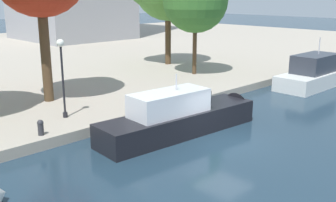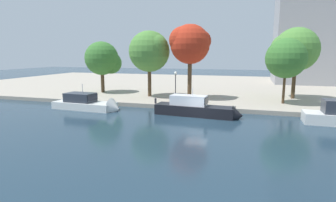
% 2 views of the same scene
% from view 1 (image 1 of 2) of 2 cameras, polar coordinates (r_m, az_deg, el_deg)
% --- Properties ---
extents(ground_plane, '(220.00, 220.00, 0.00)m').
position_cam_1_polar(ground_plane, '(21.10, 8.09, -5.76)').
color(ground_plane, '#1E3342').
extents(motor_yacht_1, '(10.82, 3.08, 4.01)m').
position_cam_1_polar(motor_yacht_1, '(22.18, 2.51, -2.55)').
color(motor_yacht_1, black).
rests_on(motor_yacht_1, ground_plane).
extents(motor_yacht_2, '(10.46, 2.95, 4.91)m').
position_cam_1_polar(motor_yacht_2, '(36.33, 20.88, 3.52)').
color(motor_yacht_2, silver).
rests_on(motor_yacht_2, ground_plane).
extents(mooring_bollard_0, '(0.28, 0.28, 0.71)m').
position_cam_1_polar(mooring_bollard_0, '(23.98, -4.75, -0.71)').
color(mooring_bollard_0, '#2D2D33').
rests_on(mooring_bollard_0, dock_promenade).
extents(mooring_bollard_2, '(0.32, 0.32, 0.80)m').
position_cam_1_polar(mooring_bollard_2, '(21.01, -17.63, -3.53)').
color(mooring_bollard_2, '#2D2D33').
rests_on(mooring_bollard_2, dock_promenade).
extents(lamp_post, '(0.43, 0.43, 4.46)m').
position_cam_1_polar(lamp_post, '(23.08, -14.81, 4.61)').
color(lamp_post, black).
rests_on(lamp_post, dock_promenade).
extents(tree_2, '(5.54, 5.56, 9.11)m').
position_cam_1_polar(tree_2, '(35.20, 3.66, 14.10)').
color(tree_2, '#4C3823').
rests_on(tree_2, dock_promenade).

